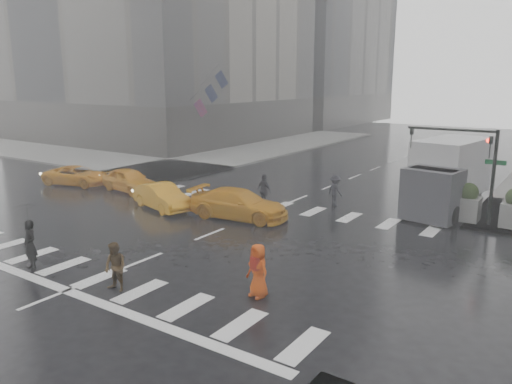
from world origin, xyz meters
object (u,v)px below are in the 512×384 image
Objects in this scene: taxi_front at (129,180)px; taxi_mid at (162,197)px; pedestrian_brown at (115,267)px; box_truck at (446,174)px; traffic_signal_pole at (472,157)px; pedestrian_orange at (258,270)px.

taxi_front is 1.03× the size of taxi_mid.
pedestrian_brown is 0.24× the size of box_truck.
traffic_signal_pole is 1.08× the size of taxi_front.
box_truck is at bearing -61.76° from taxi_front.
box_truck is at bearing 126.97° from traffic_signal_pole.
pedestrian_brown is 0.94× the size of pedestrian_orange.
traffic_signal_pole is 2.61× the size of pedestrian_orange.
taxi_front is at bearing 83.73° from taxi_mid.
taxi_front is (-14.84, 8.12, -0.16)m from pedestrian_orange.
taxi_mid is 14.76m from box_truck.
taxi_mid is (-13.84, -6.01, -2.55)m from traffic_signal_pole.
pedestrian_brown is at bearing -118.06° from traffic_signal_pole.
pedestrian_brown is 14.95m from taxi_front.
traffic_signal_pole is 15.30m from taxi_mid.
taxi_front is at bearing -167.60° from traffic_signal_pole.
traffic_signal_pole reaches higher than taxi_front.
taxi_front is at bearing -151.66° from box_truck.
taxi_front is 18.07m from box_truck.
taxi_mid is (4.64, -1.94, -0.04)m from taxi_front.
taxi_mid is (-6.17, 8.38, -0.14)m from pedestrian_brown.
traffic_signal_pole is 12.93m from pedestrian_orange.
traffic_signal_pole is 2.78× the size of pedestrian_brown.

